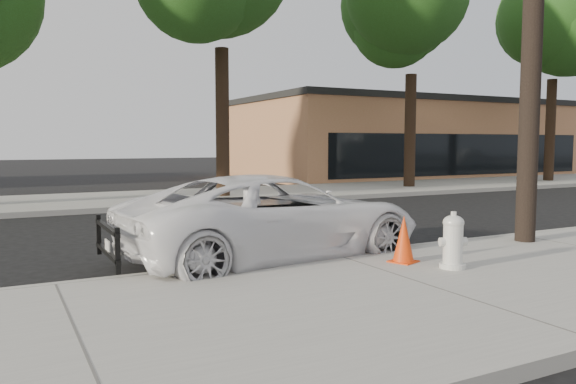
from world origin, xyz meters
The scene contains 10 objects.
ground centered at (0.00, 0.00, 0.00)m, with size 120.00×120.00×0.00m, color black.
near_sidewalk centered at (0.00, -4.30, 0.07)m, with size 90.00×4.40×0.15m, color gray.
far_sidewalk centered at (0.00, 8.50, 0.07)m, with size 90.00×5.00×0.15m, color gray.
curb_near centered at (0.00, -2.10, 0.07)m, with size 90.00×0.12×0.16m, color #9E9B93.
building_main centered at (16.00, 16.00, 2.00)m, with size 18.00×10.00×4.00m, color #A66A45.
tree_d centered at (10.20, 7.95, 6.37)m, with size 4.50×4.35×8.75m.
tree_e centered at (18.21, 7.74, 6.70)m, with size 4.80×4.65×9.25m.
police_cruiser centered at (-0.67, -1.45, 0.69)m, with size 2.27×4.93×1.37m, color white.
fire_hydrant centered at (0.92, -3.72, 0.50)m, with size 0.40×0.35×0.73m.
traffic_cone centered at (0.58, -3.10, 0.48)m, with size 0.45×0.45×0.68m.
Camera 1 is at (-4.59, -9.39, 1.86)m, focal length 35.00 mm.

